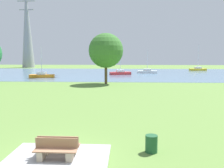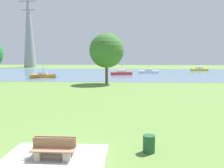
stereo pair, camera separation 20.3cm
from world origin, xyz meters
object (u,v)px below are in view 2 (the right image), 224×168
at_px(sailboat_orange, 43,75).
at_px(tree_east_near, 107,51).
at_px(sailboat_yellow, 199,69).
at_px(bench_facing_inland, 53,151).
at_px(electricity_pylon, 29,26).
at_px(litter_bin, 149,144).
at_px(sailboat_white, 148,71).
at_px(sailboat_red, 122,73).
at_px(bench_facing_water, 56,146).

bearing_deg(sailboat_orange, tree_east_near, -35.78).
height_order(sailboat_yellow, tree_east_near, tree_east_near).
xyz_separation_m(bench_facing_inland, electricity_pylon, (-32.36, 77.27, 14.23)).
bearing_deg(sailboat_orange, sailboat_yellow, 32.75).
distance_m(sailboat_orange, sailboat_yellow, 44.69).
bearing_deg(litter_bin, sailboat_orange, 116.03).
xyz_separation_m(sailboat_white, sailboat_yellow, (15.52, 10.79, 0.02)).
xyz_separation_m(sailboat_red, sailboat_yellow, (22.10, 16.02, -0.00)).
bearing_deg(tree_east_near, sailboat_white, 69.95).
xyz_separation_m(litter_bin, sailboat_white, (4.23, 49.91, 0.05)).
bearing_deg(sailboat_white, sailboat_red, -141.55).
xyz_separation_m(sailboat_white, sailboat_orange, (-22.07, -13.39, 0.00)).
relative_size(bench_facing_water, sailboat_white, 0.31).
distance_m(bench_facing_inland, sailboat_yellow, 66.42).
relative_size(tree_east_near, electricity_pylon, 0.27).
relative_size(sailboat_orange, sailboat_yellow, 0.82).
distance_m(sailboat_white, sailboat_red, 8.41).
bearing_deg(sailboat_yellow, electricity_pylon, 164.79).
bearing_deg(bench_facing_water, bench_facing_inland, -90.00).
height_order(bench_facing_water, tree_east_near, tree_east_near).
xyz_separation_m(bench_facing_inland, tree_east_near, (-0.13, 28.00, 4.68)).
distance_m(sailboat_yellow, tree_east_near, 41.86).
height_order(bench_facing_inland, electricity_pylon, electricity_pylon).
distance_m(bench_facing_water, tree_east_near, 27.86).
bearing_deg(electricity_pylon, sailboat_orange, -64.73).
xyz_separation_m(bench_facing_inland, litter_bin, (4.10, 1.28, -0.07)).
xyz_separation_m(sailboat_red, tree_east_near, (-1.88, -17.96, 4.68)).
height_order(sailboat_white, electricity_pylon, electricity_pylon).
relative_size(bench_facing_inland, litter_bin, 2.25).
relative_size(bench_facing_inland, sailboat_yellow, 0.24).
height_order(sailboat_red, electricity_pylon, electricity_pylon).
height_order(sailboat_orange, sailboat_yellow, sailboat_yellow).
relative_size(sailboat_yellow, electricity_pylon, 0.26).
xyz_separation_m(sailboat_yellow, tree_east_near, (-23.98, -33.99, 4.68)).
bearing_deg(bench_facing_water, sailboat_white, 80.66).
bearing_deg(sailboat_white, electricity_pylon, 147.35).
bearing_deg(litter_bin, sailboat_white, 85.15).
relative_size(sailboat_red, tree_east_near, 0.98).
relative_size(bench_facing_water, sailboat_orange, 0.29).
distance_m(bench_facing_water, sailboat_red, 45.46).
relative_size(litter_bin, electricity_pylon, 0.03).
height_order(bench_facing_inland, tree_east_near, tree_east_near).
distance_m(sailboat_white, tree_east_near, 25.13).
bearing_deg(tree_east_near, sailboat_red, 84.03).
xyz_separation_m(tree_east_near, electricity_pylon, (-32.23, 49.27, 9.55)).
bearing_deg(bench_facing_water, litter_bin, 10.28).
height_order(sailboat_white, sailboat_yellow, sailboat_yellow).
distance_m(bench_facing_inland, sailboat_white, 51.87).
height_order(bench_facing_inland, sailboat_white, sailboat_white).
bearing_deg(bench_facing_inland, sailboat_orange, 109.97).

